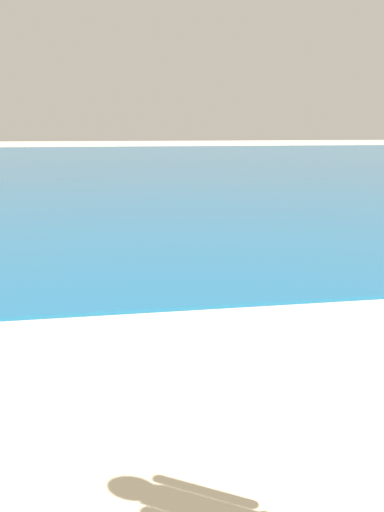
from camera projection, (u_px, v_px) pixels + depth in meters
The scene contains 1 object.
water at pixel (109, 162), 35.51m from camera, with size 160.00×60.00×0.06m, color #1E6B9E.
Camera 1 is at (-0.78, 4.25, 2.29)m, focal length 37.41 mm.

